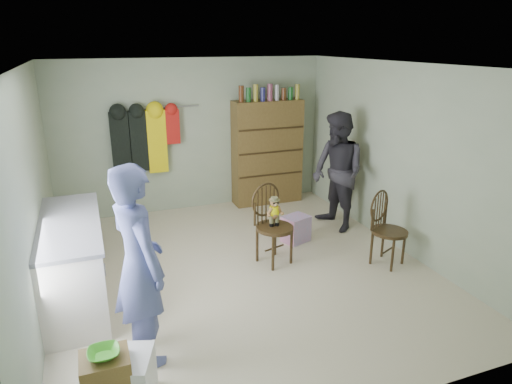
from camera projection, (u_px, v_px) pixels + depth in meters
name	position (u px, v px, depth m)	size (l,w,h in m)	color
ground_plane	(243.00, 270.00, 5.76)	(5.00, 5.00, 0.00)	beige
room_walls	(228.00, 139.00, 5.73)	(5.00, 5.00, 5.00)	#AAB799
counter	(73.00, 262.00, 4.95)	(0.64, 1.86, 0.94)	silver
bowl	(104.00, 353.00, 3.39)	(0.24, 0.24, 0.06)	green
plastic_tub	(124.00, 379.00, 3.61)	(0.44, 0.42, 0.42)	white
chair_front	(272.00, 219.00, 5.82)	(0.58, 0.58, 1.04)	#3E2C15
chair_far	(386.00, 226.00, 5.80)	(0.57, 0.57, 0.97)	#3E2C15
striped_bag	(296.00, 229.00, 6.53)	(0.36, 0.28, 0.38)	pink
person_left	(139.00, 266.00, 3.93)	(0.67, 0.44, 1.83)	#555D9C
person_right	(338.00, 172.00, 6.78)	(0.87, 0.68, 1.79)	#2D2B33
dresser	(267.00, 152.00, 7.92)	(1.20, 0.39, 2.08)	brown
coat_rack	(144.00, 141.00, 7.20)	(1.42, 0.12, 1.09)	#99999E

